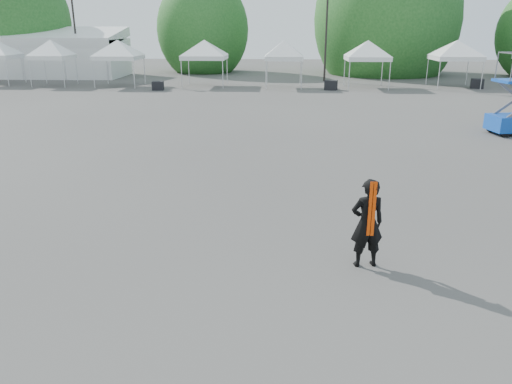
{
  "coord_description": "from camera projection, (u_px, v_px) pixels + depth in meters",
  "views": [
    {
      "loc": [
        -0.55,
        -9.54,
        4.34
      ],
      "look_at": [
        -0.99,
        -0.49,
        1.3
      ],
      "focal_mm": 35.0,
      "sensor_mm": 36.0,
      "label": 1
    }
  ],
  "objects": [
    {
      "name": "ground",
      "position": [
        304.0,
        244.0,
        10.39
      ],
      "size": [
        120.0,
        120.0,
        0.0
      ],
      "primitive_type": "plane",
      "color": "#474442",
      "rests_on": "ground"
    },
    {
      "name": "marquee",
      "position": [
        37.0,
        54.0,
        43.91
      ],
      "size": [
        15.0,
        6.25,
        4.23
      ],
      "color": "white",
      "rests_on": "ground"
    },
    {
      "name": "light_pole_west",
      "position": [
        72.0,
        7.0,
        41.58
      ],
      "size": [
        0.6,
        0.25,
        10.3
      ],
      "color": "black",
      "rests_on": "ground"
    },
    {
      "name": "light_pole_east",
      "position": [
        327.0,
        9.0,
        38.8
      ],
      "size": [
        0.6,
        0.25,
        9.8
      ],
      "color": "black",
      "rests_on": "ground"
    },
    {
      "name": "tree_far_w",
      "position": [
        6.0,
        23.0,
        46.12
      ],
      "size": [
        4.8,
        4.8,
        7.3
      ],
      "color": "#382314",
      "rests_on": "ground"
    },
    {
      "name": "tree_mid_w",
      "position": [
        203.0,
        30.0,
        47.39
      ],
      "size": [
        4.16,
        4.16,
        6.33
      ],
      "color": "#382314",
      "rests_on": "ground"
    },
    {
      "name": "tree_mid_e",
      "position": [
        386.0,
        19.0,
        45.37
      ],
      "size": [
        5.12,
        5.12,
        7.79
      ],
      "color": "#382314",
      "rests_on": "ground"
    },
    {
      "name": "tent_b",
      "position": [
        50.0,
        44.0,
        36.7
      ],
      "size": [
        3.79,
        3.79,
        3.88
      ],
      "color": "silver",
      "rests_on": "ground"
    },
    {
      "name": "tent_c",
      "position": [
        118.0,
        44.0,
        36.4
      ],
      "size": [
        4.43,
        4.43,
        3.88
      ],
      "color": "silver",
      "rests_on": "ground"
    },
    {
      "name": "tent_d",
      "position": [
        204.0,
        44.0,
        36.64
      ],
      "size": [
        4.52,
        4.52,
        3.88
      ],
      "color": "silver",
      "rests_on": "ground"
    },
    {
      "name": "tent_e",
      "position": [
        284.0,
        44.0,
        35.76
      ],
      "size": [
        3.84,
        3.84,
        3.88
      ],
      "color": "silver",
      "rests_on": "ground"
    },
    {
      "name": "tent_f",
      "position": [
        368.0,
        44.0,
        35.48
      ],
      "size": [
        4.25,
        4.25,
        3.88
      ],
      "color": "silver",
      "rests_on": "ground"
    },
    {
      "name": "tent_g",
      "position": [
        457.0,
        44.0,
        35.94
      ],
      "size": [
        4.53,
        4.53,
        3.88
      ],
      "color": "silver",
      "rests_on": "ground"
    },
    {
      "name": "man",
      "position": [
        367.0,
        223.0,
        9.21
      ],
      "size": [
        0.69,
        0.52,
        1.72
      ],
      "rotation": [
        0.0,
        0.0,
        3.33
      ],
      "color": "black",
      "rests_on": "ground"
    },
    {
      "name": "crate_west",
      "position": [
        158.0,
        86.0,
        34.95
      ],
      "size": [
        0.82,
        0.66,
        0.6
      ],
      "primitive_type": "cube",
      "rotation": [
        0.0,
        0.0,
        0.08
      ],
      "color": "black",
      "rests_on": "ground"
    },
    {
      "name": "crate_mid",
      "position": [
        331.0,
        85.0,
        35.08
      ],
      "size": [
        0.99,
        0.85,
        0.66
      ],
      "primitive_type": "cube",
      "rotation": [
        0.0,
        0.0,
        -0.25
      ],
      "color": "black",
      "rests_on": "ground"
    },
    {
      "name": "crate_east",
      "position": [
        477.0,
        84.0,
        35.95
      ],
      "size": [
        1.02,
        0.89,
        0.68
      ],
      "primitive_type": "cube",
      "rotation": [
        0.0,
        0.0,
        -0.28
      ],
      "color": "black",
      "rests_on": "ground"
    }
  ]
}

